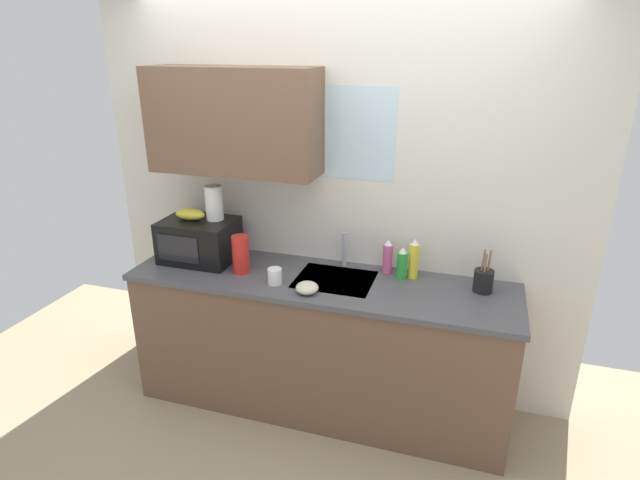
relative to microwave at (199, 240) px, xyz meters
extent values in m
cube|color=silver|center=(0.83, 0.30, 0.21)|extent=(3.11, 0.10, 2.50)
cube|color=brown|center=(0.25, 0.09, 0.75)|extent=(1.04, 0.32, 0.62)
cube|color=silver|center=(0.92, 0.26, 0.69)|extent=(0.56, 0.02, 0.55)
cube|color=brown|center=(0.83, -0.05, -0.60)|extent=(2.31, 0.60, 0.86)
cube|color=#4C4C51|center=(0.83, -0.05, -0.15)|extent=(2.34, 0.63, 0.03)
cube|color=#9EA0A5|center=(0.92, -0.03, -0.21)|extent=(0.46, 0.38, 0.14)
cylinder|color=#B2B5BA|center=(0.92, 0.19, -0.02)|extent=(0.03, 0.03, 0.22)
cube|color=black|center=(0.00, 0.00, 0.00)|extent=(0.46, 0.34, 0.27)
cube|color=black|center=(-0.05, -0.17, 0.00)|extent=(0.28, 0.01, 0.17)
ellipsoid|color=gold|center=(-0.05, 0.00, 0.17)|extent=(0.20, 0.11, 0.07)
cylinder|color=white|center=(0.10, 0.05, 0.24)|extent=(0.11, 0.11, 0.22)
cylinder|color=#E55999|center=(1.20, 0.16, -0.04)|extent=(0.06, 0.06, 0.18)
cone|color=white|center=(1.20, 0.16, 0.07)|extent=(0.04, 0.04, 0.04)
cylinder|color=green|center=(1.30, 0.11, -0.05)|extent=(0.06, 0.06, 0.16)
cone|color=white|center=(1.30, 0.11, 0.05)|extent=(0.05, 0.05, 0.04)
cylinder|color=yellow|center=(1.36, 0.14, -0.03)|extent=(0.06, 0.06, 0.21)
cone|color=white|center=(1.36, 0.14, 0.10)|extent=(0.04, 0.04, 0.04)
cylinder|color=red|center=(0.34, -0.10, -0.02)|extent=(0.10, 0.10, 0.24)
cylinder|color=white|center=(0.60, -0.19, -0.09)|extent=(0.08, 0.08, 0.09)
cylinder|color=black|center=(1.77, 0.07, -0.07)|extent=(0.11, 0.11, 0.13)
cylinder|color=olive|center=(1.75, 0.07, 0.01)|extent=(0.02, 0.02, 0.22)
cylinder|color=olive|center=(1.78, 0.08, 0.01)|extent=(0.02, 0.02, 0.21)
cylinder|color=olive|center=(1.77, 0.05, 0.00)|extent=(0.01, 0.02, 0.20)
ellipsoid|color=beige|center=(0.82, -0.25, -0.10)|extent=(0.13, 0.13, 0.06)
camera|label=1|loc=(1.67, -2.72, 1.20)|focal=28.96mm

